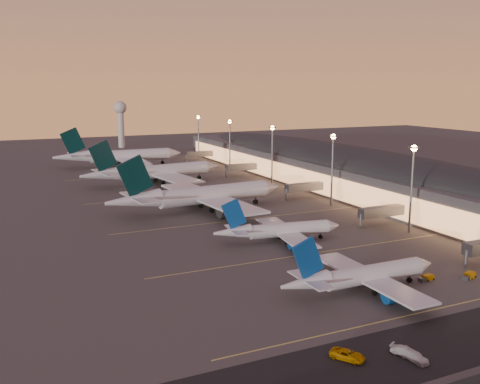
% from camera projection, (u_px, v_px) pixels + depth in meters
% --- Properties ---
extents(ground, '(700.00, 700.00, 0.00)m').
position_uv_depth(ground, '(304.00, 248.00, 142.56)').
color(ground, '#3D3B38').
extents(airliner_narrow_south, '(37.83, 33.65, 13.57)m').
position_uv_depth(airliner_narrow_south, '(361.00, 276.00, 111.35)').
color(airliner_narrow_south, silver).
rests_on(airliner_narrow_south, ground).
extents(airliner_narrow_north, '(36.77, 33.14, 13.14)m').
position_uv_depth(airliner_narrow_north, '(279.00, 230.00, 147.05)').
color(airliner_narrow_north, silver).
rests_on(airliner_narrow_north, ground).
extents(airliner_wide_near, '(65.74, 60.18, 21.03)m').
position_uv_depth(airliner_wide_near, '(200.00, 196.00, 183.66)').
color(airliner_wide_near, silver).
rests_on(airliner_wide_near, ground).
extents(airliner_wide_mid, '(65.04, 59.77, 20.82)m').
position_uv_depth(airliner_wide_mid, '(154.00, 172.00, 234.99)').
color(airliner_wide_mid, silver).
rests_on(airliner_wide_mid, ground).
extents(airliner_wide_far, '(68.04, 61.79, 21.82)m').
position_uv_depth(airliner_wide_far, '(120.00, 156.00, 286.50)').
color(airliner_wide_far, silver).
rests_on(airliner_wide_far, ground).
extents(terminal_building, '(56.35, 255.00, 17.46)m').
position_uv_depth(terminal_building, '(338.00, 165.00, 230.94)').
color(terminal_building, '#48474C').
rests_on(terminal_building, ground).
extents(light_masts, '(2.20, 217.20, 25.90)m').
position_uv_depth(light_masts, '(296.00, 150.00, 211.88)').
color(light_masts, slate).
rests_on(light_masts, ground).
extents(radar_tower, '(9.00, 9.00, 32.50)m').
position_uv_depth(radar_tower, '(121.00, 116.00, 373.59)').
color(radar_tower, silver).
rests_on(radar_tower, ground).
extents(service_lane, '(260.00, 16.00, 0.01)m').
position_uv_depth(service_lane, '(475.00, 334.00, 92.78)').
color(service_lane, black).
rests_on(service_lane, ground).
extents(lane_markings, '(90.00, 180.36, 0.00)m').
position_uv_depth(lane_markings, '(241.00, 216.00, 178.12)').
color(lane_markings, '#D8C659').
rests_on(lane_markings, ground).
extents(baggage_tug_a, '(4.47, 2.96, 1.24)m').
position_uv_depth(baggage_tug_a, '(469.00, 276.00, 119.79)').
color(baggage_tug_a, '#C78400').
rests_on(baggage_tug_a, ground).
extents(baggage_tug_b, '(4.09, 2.11, 1.16)m').
position_uv_depth(baggage_tug_b, '(426.00, 278.00, 118.59)').
color(baggage_tug_b, '#C78400').
rests_on(baggage_tug_b, ground).
extents(service_van_a, '(2.63, 5.15, 1.43)m').
position_uv_depth(service_van_a, '(415.00, 356.00, 83.81)').
color(service_van_a, silver).
rests_on(service_van_a, ground).
extents(service_van_b, '(5.23, 6.04, 1.54)m').
position_uv_depth(service_van_b, '(348.00, 355.00, 84.17)').
color(service_van_b, '#C78400').
rests_on(service_van_b, ground).
extents(service_van_c, '(4.16, 5.36, 1.45)m').
position_uv_depth(service_van_c, '(406.00, 351.00, 85.33)').
color(service_van_c, silver).
rests_on(service_van_c, ground).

